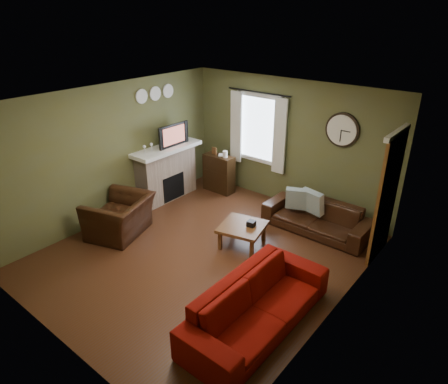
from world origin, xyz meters
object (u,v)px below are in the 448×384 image
Objects in this scene: bookshelf at (219,173)px; sofa_brown at (317,217)px; coffee_table at (242,235)px; sofa_red at (258,305)px; armchair at (120,216)px.

sofa_brown is (2.56, -0.24, -0.14)m from bookshelf.
coffee_table is at bearing -121.42° from sofa_brown.
armchair is (-3.29, 0.35, 0.02)m from sofa_red.
armchair is at bearing -139.21° from sofa_brown.
bookshelf reaches higher than sofa_brown.
bookshelf is 0.43× the size of sofa_brown.
sofa_brown is at bearing -5.39° from bookshelf.
bookshelf is 4.29m from sofa_red.
bookshelf is 2.61m from armchair.
sofa_red is (3.11, -2.95, -0.09)m from bookshelf.
bookshelf is at bearing 174.61° from sofa_brown.
sofa_red is 2.08× the size of armchair.
coffee_table is at bearing 100.39° from armchair.
coffee_table is at bearing 42.43° from sofa_red.
armchair reaches higher than sofa_red.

